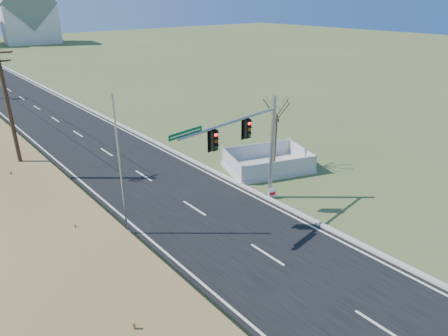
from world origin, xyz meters
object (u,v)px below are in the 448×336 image
Objects in this scene: fence_enclosure at (268,165)px; open_sign at (272,193)px; traffic_signal_mast at (253,144)px; flagpole at (122,183)px; bare_tree at (277,108)px.

fence_enclosure reaches higher than open_sign.
flagpole is (-6.99, 2.10, -1.01)m from traffic_signal_mast.
traffic_signal_mast is 7.37m from flagpole.
traffic_signal_mast is at bearing -160.71° from open_sign.
open_sign is at bearing -112.11° from fence_enclosure.
bare_tree is at bearing 60.98° from open_sign.
open_sign is 9.42m from flagpole.
traffic_signal_mast is 1.06× the size of flagpole.
fence_enclosure is 4.22m from bare_tree.
open_sign is 0.12× the size of bare_tree.
open_sign is (-3.10, -3.43, 0.07)m from fence_enclosure.
bare_tree is at bearing 5.96° from flagpole.
flagpole is 1.36× the size of bare_tree.
fence_enclosure is 12.28m from flagpole.
bare_tree is at bearing 16.18° from fence_enclosure.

